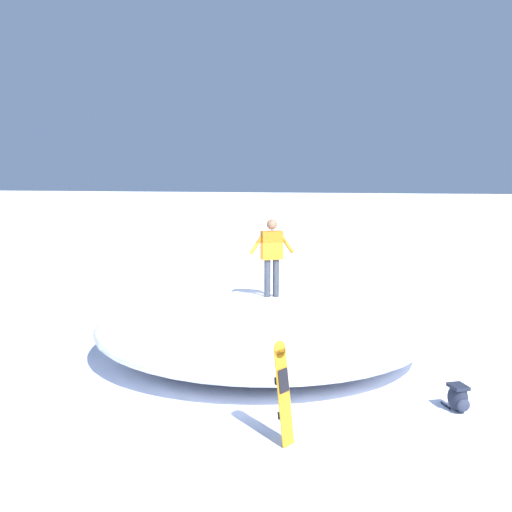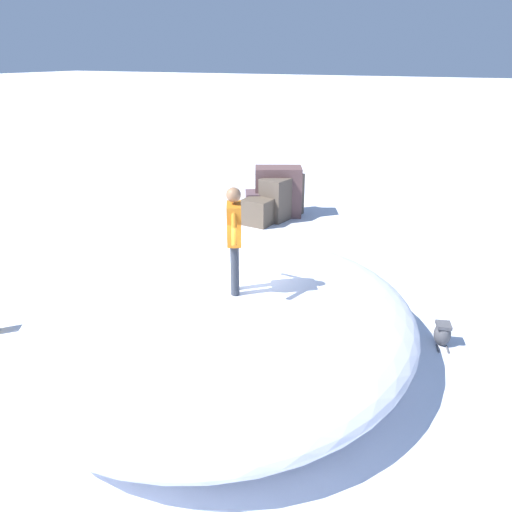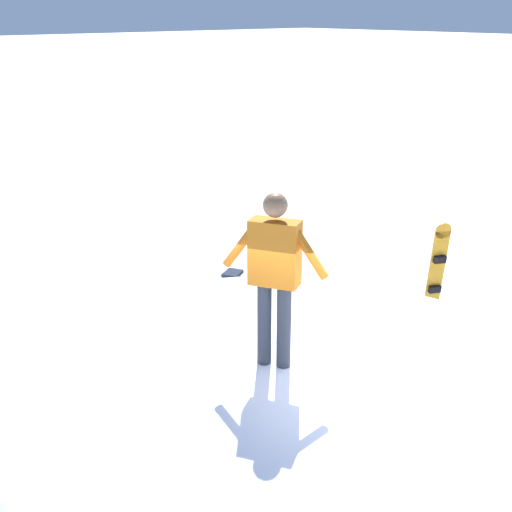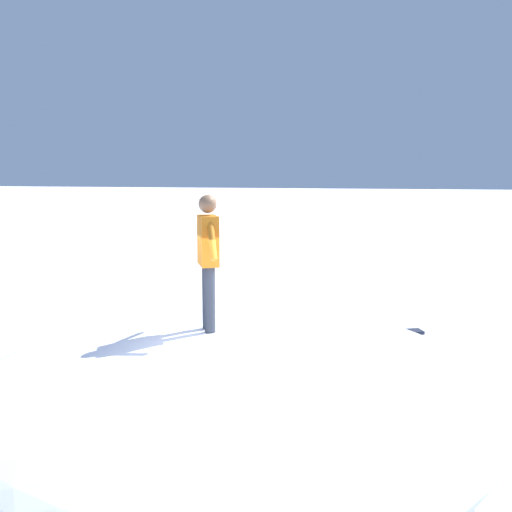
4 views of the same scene
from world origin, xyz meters
The scene contains 4 objects.
ground centered at (0.00, 0.00, 0.00)m, with size 240.00×240.00×0.00m, color white.
snow_mound centered at (-0.55, -0.34, 0.64)m, with size 7.34×6.59×1.28m, color white.
snowboarder_standing centered at (-0.70, -0.67, 2.29)m, with size 0.97×0.57×1.75m.
backpack_near centered at (-4.49, 1.91, 0.24)m, with size 0.49×0.63×0.47m.
Camera 4 is at (6.27, 1.85, 3.29)m, focal length 41.11 mm.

